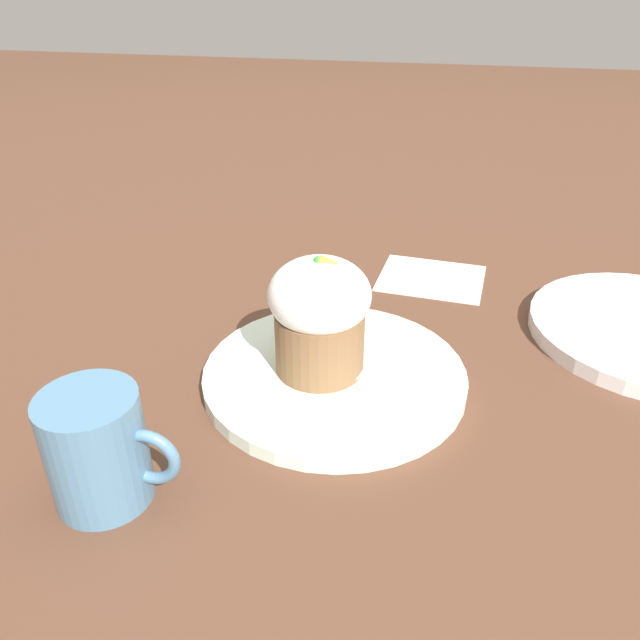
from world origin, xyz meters
TOP-DOWN VIEW (x-y plane):
  - ground_plane at (0.00, 0.00)m, footprint 4.00×4.00m
  - dessert_plate at (0.00, 0.00)m, footprint 0.24×0.24m
  - carrot_cake at (-0.01, 0.00)m, footprint 0.09×0.09m
  - spoon at (0.03, -0.00)m, footprint 0.13×0.03m
  - coffee_cup at (-0.13, -0.17)m, footprint 0.10×0.07m
  - paper_napkin at (0.07, 0.23)m, footprint 0.13×0.11m

SIDE VIEW (x-z plane):
  - ground_plane at x=0.00m, z-range 0.00..0.00m
  - paper_napkin at x=0.07m, z-range 0.00..0.00m
  - dessert_plate at x=0.00m, z-range 0.00..0.01m
  - spoon at x=0.03m, z-range 0.01..0.02m
  - coffee_cup at x=-0.13m, z-range 0.00..0.09m
  - carrot_cake at x=-0.01m, z-range 0.01..0.13m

